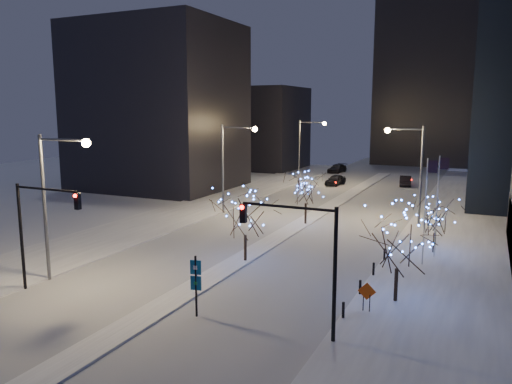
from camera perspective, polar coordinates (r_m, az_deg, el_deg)
The scene contains 25 objects.
ground at distance 30.00m, azimuth -12.02°, elevation -13.60°, with size 160.00×160.00×0.00m, color silver.
road at distance 60.48m, azimuth 8.28°, elevation -1.78°, with size 20.00×130.00×0.02m, color #B2B8C2.
median at distance 55.79m, azimuth 6.79°, elevation -2.62°, with size 2.00×80.00×0.15m, color white.
east_sidewalk at distance 43.50m, azimuth 21.69°, elevation -6.68°, with size 10.00×90.00×0.15m, color white.
west_sidewalk at distance 53.33m, azimuth -11.18°, elevation -3.30°, with size 8.00×90.00×0.15m, color white.
filler_west_near at distance 76.47m, azimuth -11.14°, elevation 9.49°, with size 22.00×18.00×24.00m, color black.
filler_west_far at distance 101.49m, azimuth -0.06°, elevation 7.33°, with size 18.00×16.00×16.00m, color black.
horizon_block at distance 114.81m, azimuth 20.01°, elevation 13.51°, with size 24.00×14.00×42.00m, color black.
street_lamp_w_near at distance 35.57m, azimuth -22.01°, elevation 0.43°, with size 4.40×0.56×10.00m.
street_lamp_w_mid at distance 55.54m, azimuth -2.87°, elevation 4.08°, with size 4.40×0.56×10.00m.
street_lamp_w_far at distance 78.46m, azimuth 5.71°, elevation 5.59°, with size 4.40×0.56×10.00m.
street_lamp_east at distance 52.60m, azimuth 17.43°, elevation 3.32°, with size 3.90×0.56×10.00m.
traffic_signal_west at distance 34.18m, azimuth -23.70°, elevation -2.98°, with size 5.26×0.43×7.00m.
traffic_signal_east at distance 25.19m, azimuth 5.63°, elevation -6.44°, with size 5.26×0.43×7.00m.
flagpoles at distance 39.90m, azimuth 19.52°, elevation -0.99°, with size 1.35×2.60×8.00m.
bollards at distance 34.41m, azimuth 12.59°, elevation -9.51°, with size 0.16×12.16×0.90m.
car_near at distance 78.67m, azimuth 9.06°, elevation 1.37°, with size 1.93×4.79×1.63m, color black.
car_mid at distance 80.50m, azimuth 16.72°, elevation 1.25°, with size 1.68×4.82×1.59m, color black.
car_far at distance 94.56m, azimuth 9.26°, elevation 2.67°, with size 2.18×5.35×1.55m, color black.
holiday_tree_median_near at distance 37.85m, azimuth -1.25°, elevation -2.14°, with size 5.82×5.82×6.20m.
holiday_tree_median_far at distance 50.57m, azimuth 5.73°, elevation 0.36°, with size 4.15×4.15×5.36m.
holiday_tree_plaza_near at distance 31.01m, azimuth 15.93°, elevation -5.32°, with size 4.92×4.92×5.91m.
holiday_tree_plaza_far at distance 42.70m, azimuth 19.85°, elevation -2.73°, with size 3.75×3.75×4.51m.
wayfinding_sign at distance 28.60m, azimuth -6.88°, elevation -9.91°, with size 0.64×0.20×3.57m.
construction_sign at distance 29.83m, azimuth 12.55°, elevation -11.31°, with size 1.04×0.17×1.72m.
Camera 1 is at (16.89, -21.91, 11.60)m, focal length 35.00 mm.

